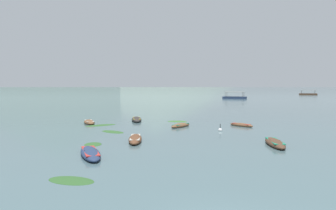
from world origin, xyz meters
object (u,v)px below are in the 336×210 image
Objects in this scene: ferry_0 at (308,94)px; ferry_1 at (235,97)px; mooring_buoy at (220,130)px; rowboat_1 at (89,122)px; rowboat_3 at (137,119)px; rowboat_5 at (241,125)px; rowboat_2 at (275,143)px; rowboat_6 at (181,125)px; rowboat_4 at (90,153)px; rowboat_0 at (135,139)px.

ferry_0 is 1.02× the size of ferry_1.
mooring_buoy is (-15.78, -78.08, -0.36)m from ferry_1.
ferry_0 and ferry_1 have the same top height.
rowboat_1 is at bearing 158.17° from mooring_buoy.
rowboat_3 reaches higher than rowboat_5.
rowboat_2 is 12.56m from rowboat_6.
mooring_buoy reaches higher than rowboat_4.
ferry_0 reaches higher than rowboat_3.
ferry_0 is (69.11, 135.30, 0.28)m from rowboat_4.
mooring_buoy is at bearing 38.20° from rowboat_0.
rowboat_6 is 136.39m from ferry_0.
rowboat_5 is 132.85m from ferry_0.
rowboat_6 is (-6.81, 10.55, -0.02)m from rowboat_2.
rowboat_5 is 0.34× the size of ferry_1.
mooring_buoy is (-2.82, -3.77, -0.05)m from rowboat_5.
rowboat_6 is 4.92m from mooring_buoy.
rowboat_0 is at bearing -112.51° from rowboat_6.
mooring_buoy is at bearing -101.43° from ferry_1.
rowboat_0 is 0.93× the size of rowboat_4.
rowboat_4 is at bearing -105.93° from ferry_1.
mooring_buoy reaches higher than rowboat_1.
rowboat_5 is at bearing 53.18° from mooring_buoy.
rowboat_3 is 134.13m from ferry_0.
rowboat_5 is (12.07, -4.96, -0.05)m from rowboat_3.
rowboat_0 is 10.68m from rowboat_2.
rowboat_3 reaches higher than rowboat_2.
mooring_buoy is (-3.00, 7.43, -0.08)m from rowboat_2.
rowboat_6 is at bearing 67.49° from rowboat_0.
ferry_1 reaches higher than rowboat_3.
rowboat_3 reaches higher than rowboat_1.
rowboat_5 is 75.42m from ferry_1.
rowboat_4 is (-0.50, -20.04, -0.02)m from rowboat_3.
rowboat_3 is 1.69× the size of rowboat_5.
rowboat_2 is at bearing -52.85° from rowboat_3.
rowboat_4 is 19.63m from rowboat_5.
rowboat_1 is at bearing -112.67° from ferry_1.
rowboat_3 is 13.05m from rowboat_5.
rowboat_1 is 21.86m from rowboat_2.
ferry_0 reaches higher than rowboat_4.
mooring_buoy reaches higher than rowboat_0.
rowboat_5 is at bearing -99.89° from ferry_1.
rowboat_3 is 0.56× the size of ferry_0.
rowboat_4 is 0.55× the size of ferry_0.
rowboat_3 is at bearing 88.58° from rowboat_4.
ferry_1 is (12.96, 74.30, 0.31)m from rowboat_5.
rowboat_1 is 10.93m from rowboat_6.
rowboat_3 is 7.81m from rowboat_6.
rowboat_0 is 1.00× the size of rowboat_2.
ferry_0 is (66.95, 129.94, 0.27)m from rowboat_0.
rowboat_2 is 13.32m from rowboat_4.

